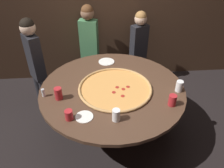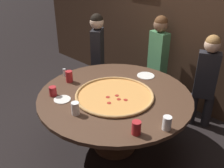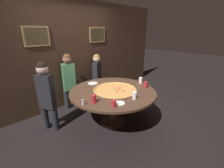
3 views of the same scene
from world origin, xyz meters
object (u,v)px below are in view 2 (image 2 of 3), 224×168
(white_plate_right_side, at_px, (146,76))
(diner_side_right, at_px, (206,77))
(white_plate_far_back, at_px, (62,99))
(diner_side_left, at_px, (98,52))
(dining_table, at_px, (115,103))
(drink_cup_by_shaker, at_px, (167,123))
(drink_cup_near_left, at_px, (69,76))
(drink_cup_front_edge, at_px, (136,128))
(condiment_shaker, at_px, (64,72))
(drink_cup_beside_pizza, at_px, (75,108))
(drink_cup_centre_back, at_px, (53,91))
(giant_pizza, at_px, (115,95))
(diner_far_left, at_px, (158,56))

(white_plate_right_side, bearing_deg, diner_side_right, 43.70)
(white_plate_far_back, xyz_separation_m, diner_side_left, (-0.72, 1.19, 0.03))
(dining_table, distance_m, drink_cup_by_shaker, 0.79)
(drink_cup_by_shaker, bearing_deg, drink_cup_near_left, -178.53)
(drink_cup_front_edge, bearing_deg, condiment_shaker, 169.43)
(dining_table, relative_size, white_plate_right_side, 7.70)
(drink_cup_beside_pizza, bearing_deg, dining_table, 89.28)
(dining_table, distance_m, diner_side_left, 1.26)
(dining_table, xyz_separation_m, white_plate_far_back, (-0.32, -0.48, 0.12))
(drink_cup_beside_pizza, xyz_separation_m, drink_cup_centre_back, (-0.46, 0.05, -0.01))
(dining_table, xyz_separation_m, white_plate_right_side, (-0.03, 0.61, 0.12))
(giant_pizza, height_order, drink_cup_near_left, drink_cup_near_left)
(diner_side_right, bearing_deg, dining_table, 40.52)
(giant_pizza, distance_m, condiment_shaker, 0.81)
(condiment_shaker, distance_m, diner_side_left, 0.86)
(condiment_shaker, xyz_separation_m, diner_side_right, (1.30, 1.25, -0.06))
(drink_cup_by_shaker, relative_size, diner_side_left, 0.10)
(giant_pizza, relative_size, diner_side_right, 0.68)
(diner_side_right, distance_m, diner_side_left, 1.62)
(dining_table, relative_size, diner_side_left, 1.25)
(drink_cup_front_edge, distance_m, white_plate_far_back, 0.93)
(drink_cup_front_edge, bearing_deg, drink_cup_near_left, 170.50)
(drink_cup_centre_back, height_order, white_plate_far_back, drink_cup_centre_back)
(diner_far_left, bearing_deg, dining_table, 115.60)
(drink_cup_beside_pizza, distance_m, drink_cup_centre_back, 0.46)
(white_plate_far_back, bearing_deg, drink_cup_by_shaker, 17.95)
(white_plate_far_back, bearing_deg, diner_side_left, 121.22)
(giant_pizza, xyz_separation_m, diner_far_left, (-0.31, 1.26, 0.02))
(drink_cup_centre_back, distance_m, diner_side_left, 1.33)
(white_plate_far_back, relative_size, diner_side_right, 0.14)
(dining_table, bearing_deg, condiment_shaker, -171.82)
(drink_cup_beside_pizza, height_order, diner_side_left, diner_side_left)
(drink_cup_near_left, xyz_separation_m, white_plate_right_side, (0.57, 0.77, -0.07))
(drink_cup_centre_back, distance_m, drink_cup_by_shaker, 1.27)
(condiment_shaker, distance_m, diner_side_right, 1.81)
(drink_cup_beside_pizza, height_order, condiment_shaker, drink_cup_beside_pizza)
(drink_cup_by_shaker, height_order, condiment_shaker, drink_cup_by_shaker)
(dining_table, height_order, drink_cup_near_left, drink_cup_near_left)
(white_plate_right_side, bearing_deg, diner_side_left, 174.40)
(drink_cup_front_edge, distance_m, diner_side_left, 1.96)
(diner_far_left, bearing_deg, drink_cup_front_edge, 131.78)
(drink_cup_front_edge, xyz_separation_m, diner_side_left, (-1.64, 1.07, -0.03))
(giant_pizza, xyz_separation_m, drink_cup_by_shaker, (0.73, -0.09, 0.05))
(drink_cup_near_left, relative_size, diner_side_left, 0.10)
(white_plate_far_back, bearing_deg, dining_table, 56.46)
(drink_cup_front_edge, height_order, white_plate_right_side, drink_cup_front_edge)
(drink_cup_centre_back, bearing_deg, diner_side_left, 115.55)
(drink_cup_front_edge, xyz_separation_m, white_plate_right_side, (-0.64, 0.98, -0.06))
(giant_pizza, relative_size, drink_cup_beside_pizza, 6.68)
(drink_cup_beside_pizza, bearing_deg, white_plate_right_side, 91.30)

